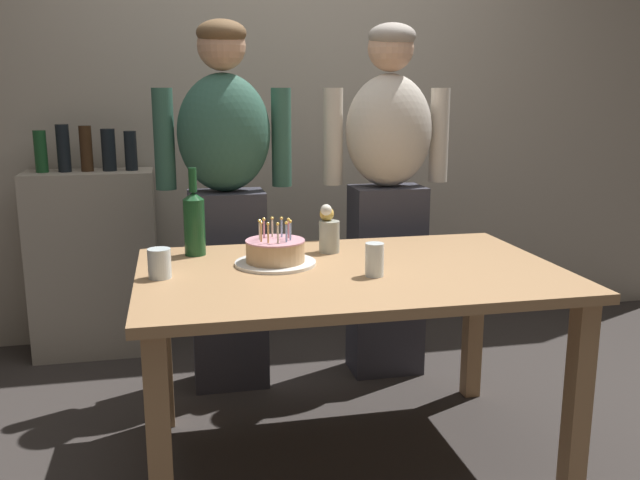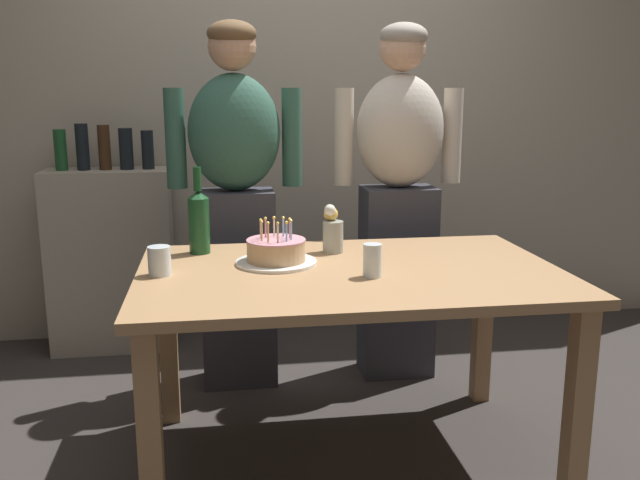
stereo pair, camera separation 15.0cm
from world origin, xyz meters
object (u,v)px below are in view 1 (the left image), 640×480
Objects in this scene: person_man_bearded at (226,202)px; person_woman_cardigan at (388,196)px; birthday_cake at (275,253)px; flower_vase at (329,231)px; water_glass_near at (160,263)px; water_glass_far at (374,260)px; wine_bottle at (194,221)px.

person_man_bearded and person_woman_cardigan have the same top height.
flower_vase reaches higher than birthday_cake.
flower_vase is at bearing 21.21° from water_glass_near.
water_glass_far is 0.07× the size of person_woman_cardigan.
person_man_bearded reaches higher than water_glass_far.
birthday_cake is 0.42m from water_glass_near.
wine_bottle is at bearing 25.70° from person_woman_cardigan.
water_glass_near is at bearing -158.79° from flower_vase.
person_man_bearded is at bearing 116.09° from water_glass_far.
birthday_cake reaches higher than water_glass_far.
person_man_bearded is (0.29, 0.75, 0.08)m from water_glass_near.
birthday_cake is 0.28m from flower_vase.
person_woman_cardigan is (1.05, 0.75, 0.08)m from water_glass_near.
wine_bottle is (-0.59, 0.44, 0.07)m from water_glass_far.
water_glass_far is 0.60× the size of flower_vase.
person_man_bearded reaches higher than wine_bottle.
birthday_cake is 1.56× the size of flower_vase.
water_glass_far is at bearing -10.25° from water_glass_near.
birthday_cake is at bearing 13.35° from water_glass_near.
birthday_cake is at bearing 143.62° from water_glass_far.
wine_bottle is at bearing 142.56° from birthday_cake.
water_glass_near is at bearing -166.65° from birthday_cake.
birthday_cake is 0.38m from water_glass_far.
person_man_bearded is at bearing 0.00° from person_woman_cardigan.
person_woman_cardigan is (0.64, 0.66, 0.09)m from birthday_cake.
person_man_bearded reaches higher than birthday_cake.
water_glass_near is 0.35m from wine_bottle.
person_man_bearded is at bearing 100.71° from birthday_cake.
birthday_cake is 0.36m from wine_bottle.
birthday_cake is 0.92m from person_woman_cardigan.
flower_vase reaches higher than water_glass_far.
wine_bottle is 0.47m from person_man_bearded.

